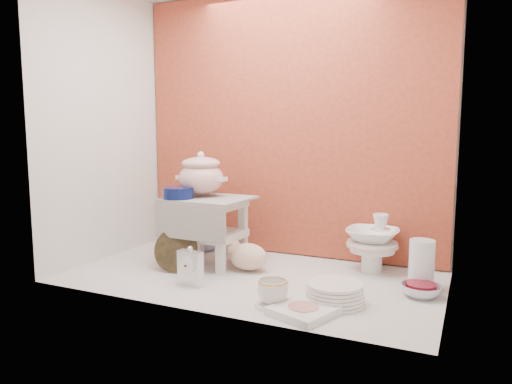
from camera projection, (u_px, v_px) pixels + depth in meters
ground at (251, 277)px, 2.35m from camera, size 1.80×1.80×0.00m
niche_shell at (266, 87)px, 2.39m from camera, size 1.86×1.03×1.53m
step_stool at (209, 231)px, 2.54m from camera, size 0.44×0.38×0.36m
soup_tureen at (201, 174)px, 2.56m from camera, size 0.36×0.36×0.24m
cobalt_bowl at (178, 193)px, 2.48m from camera, size 0.19×0.19×0.06m
floral_platter at (196, 218)px, 2.92m from camera, size 0.37×0.13×0.37m
blue_white_vase at (202, 229)px, 2.86m from camera, size 0.28×0.28×0.25m
lacquer_tray at (176, 250)px, 2.42m from camera, size 0.24×0.13×0.22m
mantel_clock at (190, 266)px, 2.21m from camera, size 0.13×0.06×0.18m
plush_pig at (248, 256)px, 2.44m from camera, size 0.31×0.27×0.15m
teacup_saucer at (273, 305)px, 1.96m from camera, size 0.18×0.18×0.01m
gold_rim_teacup at (273, 291)px, 1.95m from camera, size 0.16×0.16×0.10m
lattice_dish at (303, 311)px, 1.86m from camera, size 0.28×0.28×0.03m
dinner_plate_stack at (335, 293)px, 1.98m from camera, size 0.28×0.28×0.09m
crystal_bowl at (421, 291)px, 2.06m from camera, size 0.21×0.21×0.05m
clear_glass_vase at (421, 264)px, 2.16m from camera, size 0.14×0.14×0.23m
porcelain_tower at (372, 242)px, 2.42m from camera, size 0.31×0.31×0.30m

